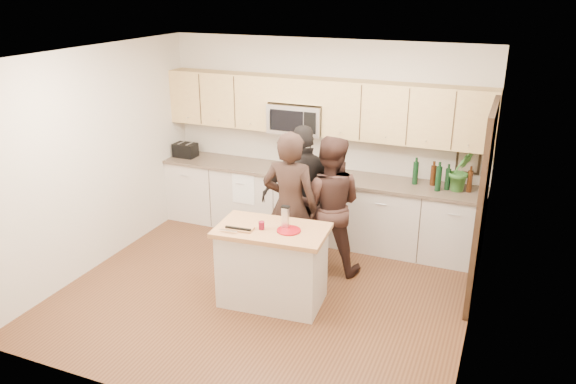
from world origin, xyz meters
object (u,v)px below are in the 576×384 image
at_px(woman_left, 290,207).
at_px(woman_right, 304,196).
at_px(island, 272,265).
at_px(toaster, 185,150).
at_px(woman_center, 329,205).

height_order(woman_left, woman_right, woman_left).
height_order(island, woman_left, woman_left).
bearing_deg(island, woman_left, 88.43).
relative_size(toaster, woman_right, 0.18).
bearing_deg(woman_right, woman_center, 143.74).
bearing_deg(woman_center, island, 60.23).
xyz_separation_m(woman_center, woman_right, (-0.35, 0.08, 0.04)).
bearing_deg(woman_right, island, 68.46).
distance_m(woman_left, woman_right, 0.44).
bearing_deg(woman_center, woman_left, 34.04).
distance_m(toaster, woman_right, 2.33).
xyz_separation_m(island, woman_center, (0.33, 0.95, 0.41)).
height_order(toaster, woman_center, woman_center).
height_order(island, woman_center, woman_center).
xyz_separation_m(woman_left, woman_right, (0.01, 0.44, -0.02)).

